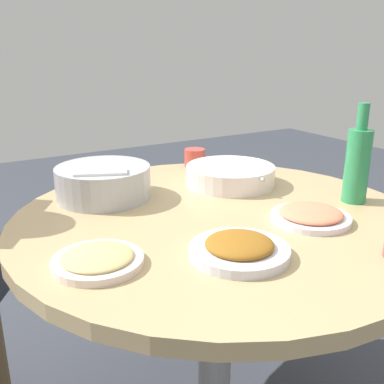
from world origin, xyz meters
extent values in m
cylinder|color=#99999E|center=(0.00, 0.00, 0.37)|extent=(0.10, 0.10, 0.67)
cylinder|color=tan|center=(0.00, 0.00, 0.72)|extent=(1.14, 1.14, 0.04)
cylinder|color=#B2B5BA|center=(0.22, -0.30, 0.79)|extent=(0.29, 0.29, 0.10)
ellipsoid|color=white|center=(0.22, -0.30, 0.79)|extent=(0.24, 0.24, 0.11)
cube|color=white|center=(0.25, -0.22, 0.84)|extent=(0.16, 0.11, 0.01)
cylinder|color=white|center=(-0.19, -0.21, 0.77)|extent=(0.30, 0.30, 0.07)
cylinder|color=black|center=(-0.19, -0.21, 0.77)|extent=(0.26, 0.26, 0.05)
cylinder|color=silver|center=(-0.19, -0.21, 0.80)|extent=(0.03, 0.33, 0.01)
cylinder|color=silver|center=(0.10, 0.24, 0.75)|extent=(0.23, 0.23, 0.02)
ellipsoid|color=#915A19|center=(0.10, 0.24, 0.77)|extent=(0.15, 0.15, 0.04)
cylinder|color=silver|center=(0.39, 0.12, 0.75)|extent=(0.20, 0.20, 0.02)
ellipsoid|color=tan|center=(0.39, 0.12, 0.76)|extent=(0.16, 0.16, 0.02)
cylinder|color=white|center=(-0.19, 0.17, 0.75)|extent=(0.21, 0.21, 0.02)
ellipsoid|color=#E6815B|center=(-0.19, 0.17, 0.76)|extent=(0.17, 0.17, 0.03)
cylinder|color=#2D8E55|center=(-0.41, 0.12, 0.85)|extent=(0.07, 0.07, 0.22)
cylinder|color=#2D8E55|center=(-0.41, 0.12, 1.00)|extent=(0.03, 0.03, 0.08)
cylinder|color=#C5453B|center=(-0.21, -0.48, 0.77)|extent=(0.08, 0.08, 0.07)
camera|label=1|loc=(0.66, 0.97, 1.19)|focal=41.85mm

